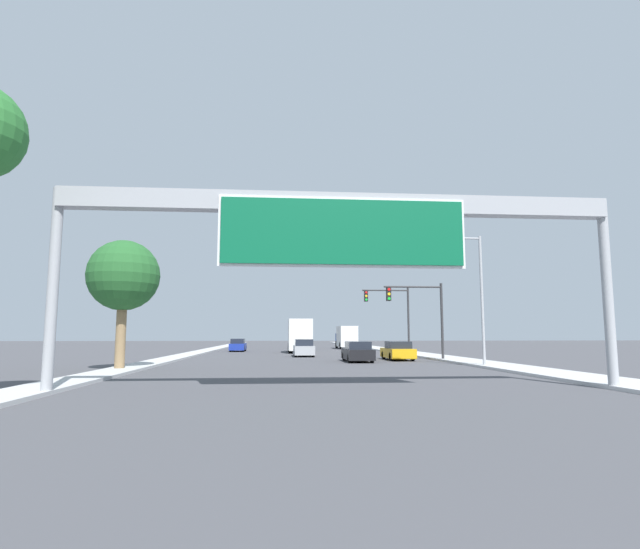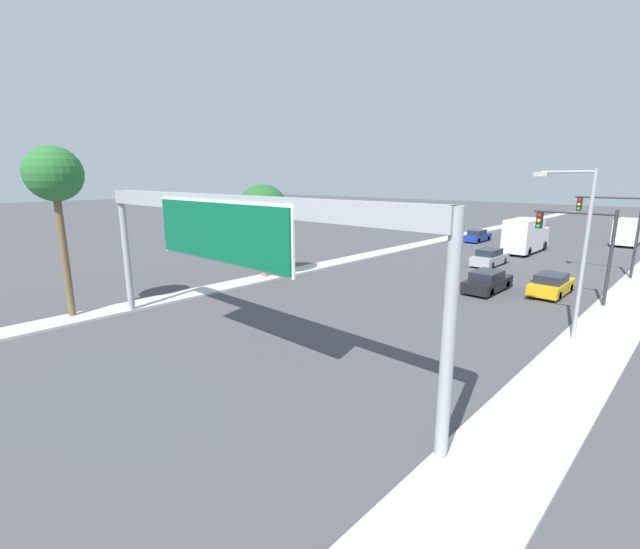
# 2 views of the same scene
# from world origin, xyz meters

# --- Properties ---
(median_strip_left) EXTENTS (2.00, 120.00, 0.15)m
(median_strip_left) POSITION_xyz_m (-10.75, 60.00, 0.07)
(median_strip_left) COLOR #BBBBBB
(median_strip_left) RESTS_ON ground
(sign_gantry) EXTENTS (20.27, 0.73, 7.08)m
(sign_gantry) POSITION_xyz_m (0.00, 17.89, 5.96)
(sign_gantry) COLOR #9EA0A5
(sign_gantry) RESTS_ON ground
(car_far_right) EXTENTS (1.71, 4.56, 1.47)m
(car_far_right) POSITION_xyz_m (-7.00, 59.61, 0.69)
(car_far_right) COLOR navy
(car_far_right) RESTS_ON ground
(car_near_left) EXTENTS (1.77, 4.65, 1.54)m
(car_near_left) POSITION_xyz_m (0.00, 46.03, 0.72)
(car_near_left) COLOR #A5A8AD
(car_near_left) RESTS_ON ground
(car_far_center) EXTENTS (1.86, 4.47, 1.45)m
(car_far_center) POSITION_xyz_m (7.00, 39.10, 0.68)
(car_far_center) COLOR gold
(car_far_center) RESTS_ON ground
(car_mid_right) EXTENTS (1.84, 4.62, 1.47)m
(car_mid_right) POSITION_xyz_m (3.50, 36.95, 0.70)
(car_mid_right) COLOR black
(car_mid_right) RESTS_ON ground
(truck_box_primary) EXTENTS (2.46, 7.68, 3.59)m
(truck_box_primary) POSITION_xyz_m (0.00, 55.19, 1.81)
(truck_box_primary) COLOR white
(truck_box_primary) RESTS_ON ground
(truck_box_secondary) EXTENTS (2.31, 7.32, 3.07)m
(truck_box_secondary) POSITION_xyz_m (7.00, 69.03, 1.56)
(truck_box_secondary) COLOR navy
(truck_box_secondary) RESTS_ON ground
(traffic_light_near_intersection) EXTENTS (4.60, 0.32, 5.93)m
(traffic_light_near_intersection) POSITION_xyz_m (8.76, 38.00, 4.03)
(traffic_light_near_intersection) COLOR #2D2D30
(traffic_light_near_intersection) RESTS_ON ground
(traffic_light_mid_block) EXTENTS (4.60, 0.32, 6.53)m
(traffic_light_mid_block) POSITION_xyz_m (8.84, 48.00, 4.40)
(traffic_light_mid_block) COLOR #2D2D30
(traffic_light_mid_block) RESTS_ON ground
(palm_tree_foreground) EXTENTS (2.90, 2.90, 9.40)m
(palm_tree_foreground) POSITION_xyz_m (-11.27, 15.21, 7.77)
(palm_tree_foreground) COLOR brown
(palm_tree_foreground) RESTS_ON ground
(palm_tree_background) EXTENTS (3.96, 3.96, 7.27)m
(palm_tree_background) POSITION_xyz_m (-10.99, 29.02, 5.22)
(palm_tree_background) COLOR #8C704C
(palm_tree_background) RESTS_ON ground
(street_lamp_right) EXTENTS (2.65, 0.28, 8.16)m
(street_lamp_right) POSITION_xyz_m (10.01, 30.50, 4.85)
(street_lamp_right) COLOR #9EA0A5
(street_lamp_right) RESTS_ON ground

